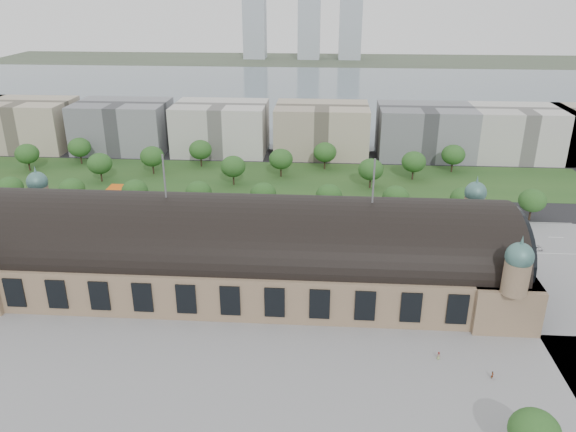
# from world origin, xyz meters

# --- Properties ---
(ground) EXTENTS (900.00, 900.00, 0.00)m
(ground) POSITION_xyz_m (0.00, 0.00, 0.00)
(ground) COLOR black
(ground) RESTS_ON ground
(station) EXTENTS (150.00, 48.40, 44.30)m
(station) POSITION_xyz_m (0.00, 0.00, 10.28)
(station) COLOR #876E54
(station) RESTS_ON ground
(plaza_south) EXTENTS (190.00, 48.00, 0.12)m
(plaza_south) POSITION_xyz_m (10.00, -44.00, 0.00)
(plaza_south) COLOR gray
(plaza_south) RESTS_ON ground
(road_slab) EXTENTS (260.00, 26.00, 0.10)m
(road_slab) POSITION_xyz_m (-20.00, 38.00, 0.00)
(road_slab) COLOR black
(road_slab) RESTS_ON ground
(grass_belt) EXTENTS (300.00, 45.00, 0.10)m
(grass_belt) POSITION_xyz_m (-15.00, 93.00, 0.00)
(grass_belt) COLOR #244C1E
(grass_belt) RESTS_ON ground
(petrol_station) EXTENTS (14.00, 13.00, 5.05)m
(petrol_station) POSITION_xyz_m (-53.91, 65.28, 2.95)
(petrol_station) COLOR #D9580C
(petrol_station) RESTS_ON ground
(lake) EXTENTS (700.00, 320.00, 0.08)m
(lake) POSITION_xyz_m (0.00, 298.00, 0.00)
(lake) COLOR slate
(lake) RESTS_ON ground
(far_shore) EXTENTS (700.00, 120.00, 0.14)m
(far_shore) POSITION_xyz_m (0.00, 498.00, 0.00)
(far_shore) COLOR #44513D
(far_shore) RESTS_ON ground
(far_tower_left) EXTENTS (24.00, 24.00, 80.00)m
(far_tower_left) POSITION_xyz_m (-60.00, 508.00, 40.00)
(far_tower_left) COLOR #9EA8B2
(far_tower_left) RESTS_ON ground
(far_tower_mid) EXTENTS (24.00, 24.00, 85.00)m
(far_tower_mid) POSITION_xyz_m (0.00, 508.00, 42.50)
(far_tower_mid) COLOR #9EA8B2
(far_tower_mid) RESTS_ON ground
(far_tower_right) EXTENTS (24.00, 24.00, 75.00)m
(far_tower_right) POSITION_xyz_m (45.00, 508.00, 37.50)
(far_tower_right) COLOR #9EA8B2
(far_tower_right) RESTS_ON ground
(office_1) EXTENTS (45.00, 32.00, 24.00)m
(office_1) POSITION_xyz_m (-130.00, 133.00, 12.00)
(office_1) COLOR #B1A58B
(office_1) RESTS_ON ground
(office_2) EXTENTS (45.00, 32.00, 24.00)m
(office_2) POSITION_xyz_m (-80.00, 133.00, 12.00)
(office_2) COLOR gray
(office_2) RESTS_ON ground
(office_3) EXTENTS (45.00, 32.00, 24.00)m
(office_3) POSITION_xyz_m (-30.00, 133.00, 12.00)
(office_3) COLOR beige
(office_3) RESTS_ON ground
(office_4) EXTENTS (45.00, 32.00, 24.00)m
(office_4) POSITION_xyz_m (20.00, 133.00, 12.00)
(office_4) COLOR #B1A58B
(office_4) RESTS_ON ground
(office_5) EXTENTS (45.00, 32.00, 24.00)m
(office_5) POSITION_xyz_m (70.00, 133.00, 12.00)
(office_5) COLOR gray
(office_5) RESTS_ON ground
(office_6) EXTENTS (45.00, 32.00, 24.00)m
(office_6) POSITION_xyz_m (115.00, 133.00, 12.00)
(office_6) COLOR beige
(office_6) RESTS_ON ground
(tree_row_1) EXTENTS (9.60, 9.60, 11.52)m
(tree_row_1) POSITION_xyz_m (-96.00, 53.00, 7.43)
(tree_row_1) COLOR #2D2116
(tree_row_1) RESTS_ON ground
(tree_row_2) EXTENTS (9.60, 9.60, 11.52)m
(tree_row_2) POSITION_xyz_m (-72.00, 53.00, 7.43)
(tree_row_2) COLOR #2D2116
(tree_row_2) RESTS_ON ground
(tree_row_3) EXTENTS (9.60, 9.60, 11.52)m
(tree_row_3) POSITION_xyz_m (-48.00, 53.00, 7.43)
(tree_row_3) COLOR #2D2116
(tree_row_3) RESTS_ON ground
(tree_row_4) EXTENTS (9.60, 9.60, 11.52)m
(tree_row_4) POSITION_xyz_m (-24.00, 53.00, 7.43)
(tree_row_4) COLOR #2D2116
(tree_row_4) RESTS_ON ground
(tree_row_5) EXTENTS (9.60, 9.60, 11.52)m
(tree_row_5) POSITION_xyz_m (0.00, 53.00, 7.43)
(tree_row_5) COLOR #2D2116
(tree_row_5) RESTS_ON ground
(tree_row_6) EXTENTS (9.60, 9.60, 11.52)m
(tree_row_6) POSITION_xyz_m (24.00, 53.00, 7.43)
(tree_row_6) COLOR #2D2116
(tree_row_6) RESTS_ON ground
(tree_row_7) EXTENTS (9.60, 9.60, 11.52)m
(tree_row_7) POSITION_xyz_m (48.00, 53.00, 7.43)
(tree_row_7) COLOR #2D2116
(tree_row_7) RESTS_ON ground
(tree_row_8) EXTENTS (9.60, 9.60, 11.52)m
(tree_row_8) POSITION_xyz_m (72.00, 53.00, 7.43)
(tree_row_8) COLOR #2D2116
(tree_row_8) RESTS_ON ground
(tree_row_9) EXTENTS (9.60, 9.60, 11.52)m
(tree_row_9) POSITION_xyz_m (96.00, 53.00, 7.43)
(tree_row_9) COLOR #2D2116
(tree_row_9) RESTS_ON ground
(tree_belt_1) EXTENTS (10.40, 10.40, 12.48)m
(tree_belt_1) POSITION_xyz_m (-111.00, 95.00, 8.05)
(tree_belt_1) COLOR #2D2116
(tree_belt_1) RESTS_ON ground
(tree_belt_2) EXTENTS (10.40, 10.40, 12.48)m
(tree_belt_2) POSITION_xyz_m (-92.00, 107.00, 8.05)
(tree_belt_2) COLOR #2D2116
(tree_belt_2) RESTS_ON ground
(tree_belt_3) EXTENTS (10.40, 10.40, 12.48)m
(tree_belt_3) POSITION_xyz_m (-73.00, 83.00, 8.05)
(tree_belt_3) COLOR #2D2116
(tree_belt_3) RESTS_ON ground
(tree_belt_4) EXTENTS (10.40, 10.40, 12.48)m
(tree_belt_4) POSITION_xyz_m (-54.00, 95.00, 8.05)
(tree_belt_4) COLOR #2D2116
(tree_belt_4) RESTS_ON ground
(tree_belt_5) EXTENTS (10.40, 10.40, 12.48)m
(tree_belt_5) POSITION_xyz_m (-35.00, 107.00, 8.05)
(tree_belt_5) COLOR #2D2116
(tree_belt_5) RESTS_ON ground
(tree_belt_6) EXTENTS (10.40, 10.40, 12.48)m
(tree_belt_6) POSITION_xyz_m (-16.00, 83.00, 8.05)
(tree_belt_6) COLOR #2D2116
(tree_belt_6) RESTS_ON ground
(tree_belt_7) EXTENTS (10.40, 10.40, 12.48)m
(tree_belt_7) POSITION_xyz_m (3.00, 95.00, 8.05)
(tree_belt_7) COLOR #2D2116
(tree_belt_7) RESTS_ON ground
(tree_belt_8) EXTENTS (10.40, 10.40, 12.48)m
(tree_belt_8) POSITION_xyz_m (22.00, 107.00, 8.05)
(tree_belt_8) COLOR #2D2116
(tree_belt_8) RESTS_ON ground
(tree_belt_9) EXTENTS (10.40, 10.40, 12.48)m
(tree_belt_9) POSITION_xyz_m (41.00, 83.00, 8.05)
(tree_belt_9) COLOR #2D2116
(tree_belt_9) RESTS_ON ground
(tree_belt_10) EXTENTS (10.40, 10.40, 12.48)m
(tree_belt_10) POSITION_xyz_m (60.00, 95.00, 8.05)
(tree_belt_10) COLOR #2D2116
(tree_belt_10) RESTS_ON ground
(tree_belt_11) EXTENTS (10.40, 10.40, 12.48)m
(tree_belt_11) POSITION_xyz_m (79.00, 107.00, 8.05)
(tree_belt_11) COLOR #2D2116
(tree_belt_11) RESTS_ON ground
(tree_plaza_s) EXTENTS (9.00, 9.00, 10.64)m
(tree_plaza_s) POSITION_xyz_m (60.00, -60.00, 6.80)
(tree_plaza_s) COLOR #2D2116
(tree_plaza_s) RESTS_ON ground
(traffic_car_1) EXTENTS (4.65, 2.07, 1.48)m
(traffic_car_1) POSITION_xyz_m (-70.39, 48.43, 0.74)
(traffic_car_1) COLOR gray
(traffic_car_1) RESTS_ON ground
(traffic_car_3) EXTENTS (5.62, 2.80, 1.57)m
(traffic_car_3) POSITION_xyz_m (-39.19, 48.73, 0.78)
(traffic_car_3) COLOR maroon
(traffic_car_3) RESTS_ON ground
(traffic_car_4) EXTENTS (4.58, 2.31, 1.50)m
(traffic_car_4) POSITION_xyz_m (14.85, 37.29, 0.75)
(traffic_car_4) COLOR #182245
(traffic_car_4) RESTS_ON ground
(traffic_car_5) EXTENTS (4.38, 1.82, 1.41)m
(traffic_car_5) POSITION_xyz_m (27.75, 43.19, 0.70)
(traffic_car_5) COLOR #53555A
(traffic_car_5) RESTS_ON ground
(traffic_car_6) EXTENTS (5.47, 2.79, 1.48)m
(traffic_car_6) POSITION_xyz_m (89.34, 27.89, 0.74)
(traffic_car_6) COLOR silver
(traffic_car_6) RESTS_ON ground
(parked_car_0) EXTENTS (4.82, 4.22, 1.58)m
(parked_car_0) POSITION_xyz_m (-52.22, 23.23, 0.79)
(parked_car_0) COLOR black
(parked_car_0) RESTS_ON ground
(parked_car_1) EXTENTS (5.79, 5.18, 1.49)m
(parked_car_1) POSITION_xyz_m (-61.65, 22.96, 0.75)
(parked_car_1) COLOR maroon
(parked_car_1) RESTS_ON ground
(parked_car_2) EXTENTS (5.72, 3.99, 1.54)m
(parked_car_2) POSITION_xyz_m (-40.23, 25.00, 0.77)
(parked_car_2) COLOR #1B1845
(parked_car_2) RESTS_ON ground
(parked_car_3) EXTENTS (4.81, 3.73, 1.53)m
(parked_car_3) POSITION_xyz_m (-63.07, 21.00, 0.76)
(parked_car_3) COLOR #5A5E62
(parked_car_3) RESTS_ON ground
(parked_car_4) EXTENTS (4.90, 3.48, 1.53)m
(parked_car_4) POSITION_xyz_m (-36.52, 21.00, 0.77)
(parked_car_4) COLOR silver
(parked_car_4) RESTS_ON ground
(parked_car_5) EXTENTS (5.41, 4.71, 1.39)m
(parked_car_5) POSITION_xyz_m (-46.19, 25.00, 0.69)
(parked_car_5) COLOR gray
(parked_car_5) RESTS_ON ground
(parked_car_6) EXTENTS (5.63, 4.83, 1.55)m
(parked_car_6) POSITION_xyz_m (-18.00, 21.00, 0.78)
(parked_car_6) COLOR black
(parked_car_6) RESTS_ON ground
(bus_west) EXTENTS (10.91, 3.22, 3.00)m
(bus_west) POSITION_xyz_m (-21.21, 32.00, 1.50)
(bus_west) COLOR #B2201C
(bus_west) RESTS_ON ground
(bus_mid) EXTENTS (12.94, 3.17, 3.60)m
(bus_mid) POSITION_xyz_m (15.42, 31.56, 1.80)
(bus_mid) COLOR beige
(bus_mid) RESTS_ON ground
(bus_east) EXTENTS (13.14, 4.18, 3.60)m
(bus_east) POSITION_xyz_m (34.82, 29.63, 1.80)
(bus_east) COLOR beige
(bus_east) RESTS_ON ground
(pedestrian_0) EXTENTS (1.04, 0.74, 1.92)m
(pedestrian_0) POSITION_xyz_m (49.16, -31.40, 0.96)
(pedestrian_0) COLOR gray
(pedestrian_0) RESTS_ON ground
(pedestrian_1) EXTENTS (0.80, 0.84, 1.93)m
(pedestrian_1) POSITION_xyz_m (59.50, -37.45, 0.97)
(pedestrian_1) COLOR gray
(pedestrian_1) RESTS_ON ground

